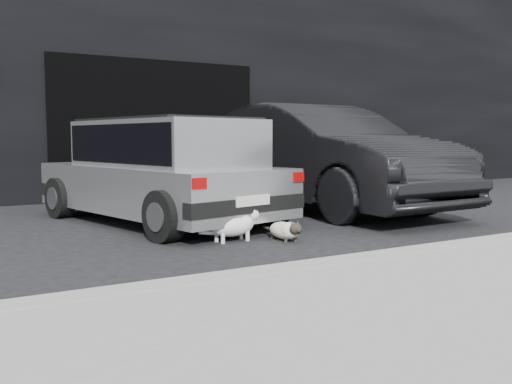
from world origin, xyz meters
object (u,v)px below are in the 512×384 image
second_car (318,157)px  silver_hatchback (162,166)px  cat_siamese (286,230)px  cat_white (235,225)px

second_car → silver_hatchback: bearing=-179.6°
silver_hatchback → cat_siamese: bearing=-83.4°
silver_hatchback → cat_white: size_ratio=5.03×
silver_hatchback → cat_siamese: (0.67, -1.97, -0.65)m
cat_siamese → cat_white: (-0.50, 0.26, 0.07)m
cat_siamese → cat_white: bearing=-24.7°
silver_hatchback → second_car: second_car is taller
second_car → cat_siamese: second_car is taller
cat_siamese → cat_white: size_ratio=0.91×
silver_hatchback → cat_siamese: 2.18m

